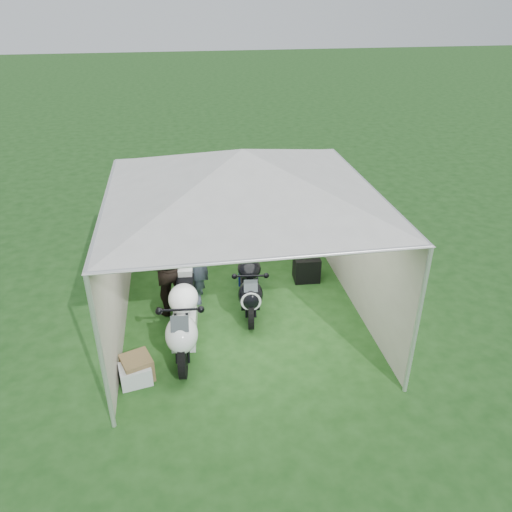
% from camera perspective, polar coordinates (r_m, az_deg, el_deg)
% --- Properties ---
extents(ground, '(80.00, 80.00, 0.00)m').
position_cam_1_polar(ground, '(8.58, -1.31, -7.47)').
color(ground, '#1B4615').
rests_on(ground, ground).
extents(canopy_tent, '(5.66, 5.66, 3.00)m').
position_cam_1_polar(canopy_tent, '(7.39, -1.57, 9.05)').
color(canopy_tent, silver).
rests_on(canopy_tent, ground).
extents(motorcycle_white, '(0.58, 2.10, 1.03)m').
position_cam_1_polar(motorcycle_white, '(7.76, -8.25, -6.95)').
color(motorcycle_white, black).
rests_on(motorcycle_white, ground).
extents(motorcycle_black, '(0.54, 1.85, 0.91)m').
position_cam_1_polar(motorcycle_black, '(8.62, -0.74, -3.18)').
color(motorcycle_black, black).
rests_on(motorcycle_black, ground).
extents(paddock_stand, '(0.40, 0.28, 0.28)m').
position_cam_1_polar(paddock_stand, '(9.53, -0.90, -2.40)').
color(paddock_stand, '#191EAD').
rests_on(paddock_stand, ground).
extents(person_dark_jacket, '(0.92, 0.75, 1.80)m').
position_cam_1_polar(person_dark_jacket, '(8.51, -10.19, -1.08)').
color(person_dark_jacket, black).
rests_on(person_dark_jacket, ground).
extents(person_blue_jacket, '(0.46, 0.67, 1.77)m').
position_cam_1_polar(person_blue_jacket, '(8.74, -6.98, -0.09)').
color(person_blue_jacket, slate).
rests_on(person_blue_jacket, ground).
extents(equipment_box, '(0.51, 0.41, 0.48)m').
position_cam_1_polar(equipment_box, '(9.65, 5.79, -1.44)').
color(equipment_box, black).
rests_on(equipment_box, ground).
extents(crate_0, '(0.49, 0.42, 0.29)m').
position_cam_1_polar(crate_0, '(7.53, -13.61, -12.99)').
color(crate_0, silver).
rests_on(crate_0, ground).
extents(crate_1, '(0.52, 0.52, 0.36)m').
position_cam_1_polar(crate_1, '(7.57, -13.42, -12.33)').
color(crate_1, brown).
rests_on(crate_1, ground).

